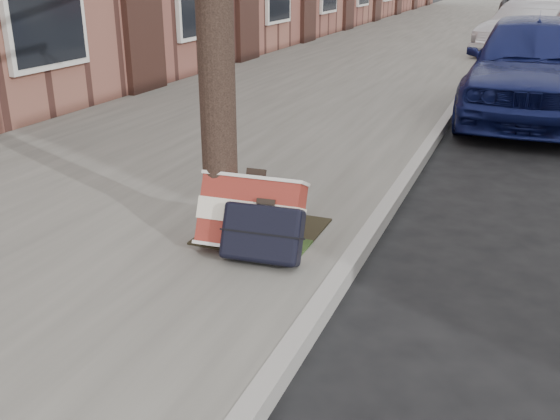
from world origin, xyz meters
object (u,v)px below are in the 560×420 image
at_px(suitcase_navy, 263,233).
at_px(car_near_front, 533,65).
at_px(car_near_mid, 533,30).
at_px(suitcase_red, 251,214).

distance_m(suitcase_navy, car_near_front, 6.25).
bearing_deg(car_near_mid, suitcase_navy, -77.77).
relative_size(suitcase_navy, car_near_mid, 0.14).
bearing_deg(car_near_mid, car_near_front, -70.43).
height_order(suitcase_navy, car_near_mid, car_near_mid).
xyz_separation_m(car_near_front, car_near_mid, (-0.12, 6.91, -0.09)).
xyz_separation_m(suitcase_red, car_near_front, (1.70, 5.90, 0.34)).
bearing_deg(car_near_front, suitcase_navy, -104.29).
bearing_deg(car_near_mid, suitcase_red, -78.48).
relative_size(suitcase_red, car_near_mid, 0.18).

